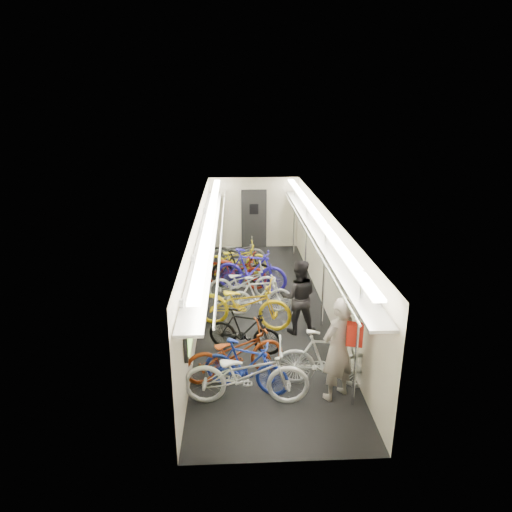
{
  "coord_description": "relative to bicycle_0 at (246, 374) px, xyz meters",
  "views": [
    {
      "loc": [
        -0.66,
        -10.09,
        4.79
      ],
      "look_at": [
        -0.14,
        0.6,
        1.15
      ],
      "focal_mm": 32.0,
      "sensor_mm": 36.0,
      "label": 1
    }
  ],
  "objects": [
    {
      "name": "train_car_shell",
      "position": [
        0.14,
        4.35,
        1.11
      ],
      "size": [
        10.0,
        10.0,
        10.0
      ],
      "color": "black",
      "rests_on": "ground"
    },
    {
      "name": "bicycle_0",
      "position": [
        0.0,
        0.0,
        0.0
      ],
      "size": [
        2.12,
        0.84,
        1.09
      ],
      "primitive_type": "imported",
      "rotation": [
        0.0,
        0.0,
        1.52
      ],
      "color": "silver",
      "rests_on": "ground"
    },
    {
      "name": "bicycle_1",
      "position": [
        -0.0,
        0.35,
        -0.07
      ],
      "size": [
        1.62,
        1.03,
        0.94
      ],
      "primitive_type": "imported",
      "rotation": [
        0.0,
        0.0,
        1.16
      ],
      "color": "#1B31A7",
      "rests_on": "ground"
    },
    {
      "name": "bicycle_2",
      "position": [
        -0.19,
        0.76,
        -0.05
      ],
      "size": [
        1.98,
        1.2,
        0.98
      ],
      "primitive_type": "imported",
      "rotation": [
        0.0,
        0.0,
        1.89
      ],
      "color": "maroon",
      "rests_on": "ground"
    },
    {
      "name": "bicycle_3",
      "position": [
        0.01,
        1.65,
        -0.08
      ],
      "size": [
        1.6,
        0.94,
        0.93
      ],
      "primitive_type": "imported",
      "rotation": [
        0.0,
        0.0,
        1.22
      ],
      "color": "black",
      "rests_on": "ground"
    },
    {
      "name": "bicycle_4",
      "position": [
        0.02,
        2.71,
        0.02
      ],
      "size": [
        2.28,
        1.31,
        1.13
      ],
      "primitive_type": "imported",
      "rotation": [
        0.0,
        0.0,
        1.29
      ],
      "color": "gold",
      "rests_on": "ground"
    },
    {
      "name": "bicycle_5",
      "position": [
        0.4,
        3.35,
        -0.07
      ],
      "size": [
        1.62,
        0.61,
        0.95
      ],
      "primitive_type": "imported",
      "rotation": [
        0.0,
        0.0,
        1.68
      ],
      "color": "silver",
      "rests_on": "ground"
    },
    {
      "name": "bicycle_6",
      "position": [
        0.04,
        4.22,
        -0.09
      ],
      "size": [
        1.81,
        0.79,
        0.92
      ],
      "primitive_type": "imported",
      "rotation": [
        0.0,
        0.0,
        1.67
      ],
      "color": "#AEAFB3",
      "rests_on": "ground"
    },
    {
      "name": "bicycle_7",
      "position": [
        0.26,
        4.73,
        0.03
      ],
      "size": [
        2.0,
        1.1,
        1.16
      ],
      "primitive_type": "imported",
      "rotation": [
        0.0,
        0.0,
        1.26
      ],
      "color": "#261BA6",
      "rests_on": "ground"
    },
    {
      "name": "bicycle_8",
      "position": [
        -0.17,
        5.09,
        -0.06
      ],
      "size": [
        1.96,
        1.32,
        0.97
      ],
      "primitive_type": "imported",
      "rotation": [
        0.0,
        0.0,
        1.17
      ],
      "color": "maroon",
      "rests_on": "ground"
    },
    {
      "name": "bicycle_9",
      "position": [
        0.02,
        5.14,
        -0.04
      ],
      "size": [
        1.72,
        0.62,
        1.01
      ],
      "primitive_type": "imported",
      "rotation": [
        0.0,
        0.0,
        1.48
      ],
      "color": "black",
      "rests_on": "ground"
    },
    {
      "name": "bicycle_10",
      "position": [
        -0.13,
        5.97,
        -0.07
      ],
      "size": [
        1.85,
        0.73,
        0.95
      ],
      "primitive_type": "imported",
      "rotation": [
        0.0,
        0.0,
        1.63
      ],
      "color": "gold",
      "rests_on": "ground"
    },
    {
      "name": "bicycle_11",
      "position": [
        1.42,
        0.4,
        -0.01
      ],
      "size": [
        1.86,
        0.79,
        1.08
      ],
      "primitive_type": "imported",
      "rotation": [
        0.0,
        0.0,
        1.41
      ],
      "color": "silver",
      "rests_on": "ground"
    },
    {
      "name": "bicycle_12",
      "position": [
        -0.09,
        6.61,
        -0.1
      ],
      "size": [
        1.71,
        0.6,
        0.9
      ],
      "primitive_type": "imported",
      "rotation": [
        0.0,
        0.0,
        1.57
      ],
      "color": "slate",
      "rests_on": "ground"
    },
    {
      "name": "passenger_near",
      "position": [
        1.51,
        0.09,
        0.37
      ],
      "size": [
        0.8,
        0.73,
        1.83
      ],
      "primitive_type": "imported",
      "rotation": [
        0.0,
        0.0,
        3.73
      ],
      "color": "gray",
      "rests_on": "ground"
    },
    {
      "name": "passenger_mid",
      "position": [
        1.18,
        2.41,
        0.28
      ],
      "size": [
        0.86,
        0.69,
        1.66
      ],
      "primitive_type": "imported",
      "rotation": [
        0.0,
        0.0,
        3.06
      ],
      "color": "black",
      "rests_on": "ground"
    },
    {
      "name": "backpack",
      "position": [
        1.72,
        -0.09,
        0.73
      ],
      "size": [
        0.29,
        0.21,
        0.38
      ],
      "primitive_type": "cube",
      "rotation": [
        0.0,
        0.0,
        -0.27
      ],
      "color": "red",
      "rests_on": "passenger_near"
    }
  ]
}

